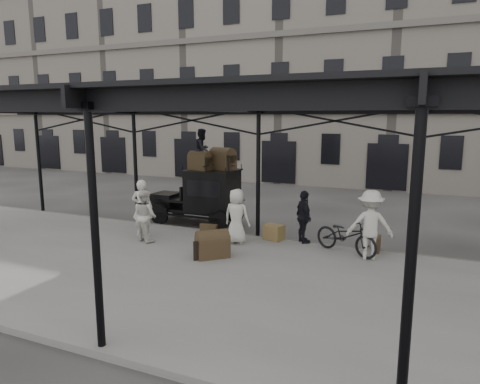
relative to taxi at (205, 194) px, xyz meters
The scene contains 18 objects.
ground 4.34m from the taxi, 50.33° to the right, with size 120.00×120.00×0.00m, color #383533.
platform 5.95m from the taxi, 62.94° to the right, with size 28.00×8.00×0.15m, color slate.
canopy 6.55m from the taxi, 61.65° to the right, with size 22.50×9.00×4.74m.
building_frontage 16.11m from the taxi, 79.81° to the left, with size 64.00×8.00×14.00m, color slate.
taxi is the anchor object (origin of this frame).
porter_left 2.91m from the taxi, 109.55° to the right, with size 0.71×0.46×1.94m, color silver.
porter_midleft 3.28m from the taxi, 98.89° to the right, with size 0.83×0.64×1.70m, color beige.
porter_centre 3.27m from the taxi, 44.20° to the right, with size 0.87×0.56×1.77m, color beige.
porter_official 4.54m from the taxi, 18.05° to the right, with size 1.00×0.42×1.71m, color black.
porter_right 6.81m from the taxi, 18.75° to the right, with size 1.29×0.74×2.00m, color beige.
bicycle 6.11m from the taxi, 18.95° to the right, with size 0.72×2.08×1.09m, color black.
porter_roof 1.76m from the taxi, 107.50° to the right, with size 0.75×0.59×1.55m, color black.
steamer_trunk_roof_near 1.30m from the taxi, 108.07° to the right, with size 0.82×0.50×0.60m, color #453320, non-canonical shape.
steamer_trunk_roof_far 1.50m from the taxi, 16.81° to the left, with size 0.96×0.59×0.70m, color #453320, non-canonical shape.
steamer_trunk_platform 4.54m from the taxi, 59.63° to the right, with size 0.92×0.56×0.68m, color #453320, non-canonical shape.
wicker_hamper 3.72m from the taxi, 23.67° to the right, with size 0.60×0.45×0.50m, color brown.
suitcase_upright 6.81m from the taxi, 12.00° to the right, with size 0.15×0.60×0.45m, color #453320.
suitcase_flat 2.34m from the taxi, 59.50° to the right, with size 0.60×0.15×0.40m, color #453320.
Camera 1 is at (5.05, -11.30, 4.18)m, focal length 32.00 mm.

